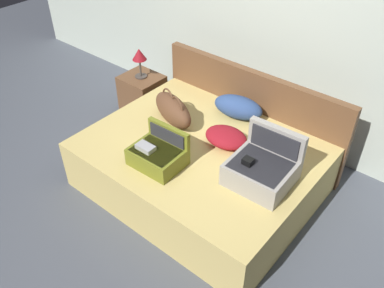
# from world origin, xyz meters

# --- Properties ---
(ground_plane) EXTENTS (12.00, 12.00, 0.00)m
(ground_plane) POSITION_xyz_m (0.00, 0.00, 0.00)
(ground_plane) COLOR #4C515B
(back_wall) EXTENTS (8.00, 0.10, 2.60)m
(back_wall) POSITION_xyz_m (0.00, 1.65, 1.30)
(back_wall) COLOR #B7C1B2
(back_wall) RESTS_ON ground
(bed) EXTENTS (2.03, 1.58, 0.50)m
(bed) POSITION_xyz_m (0.00, 0.40, 0.25)
(bed) COLOR tan
(bed) RESTS_ON ground
(headboard) EXTENTS (2.07, 0.08, 0.91)m
(headboard) POSITION_xyz_m (0.00, 1.23, 0.45)
(headboard) COLOR brown
(headboard) RESTS_ON ground
(hard_case_large) EXTENTS (0.51, 0.49, 0.41)m
(hard_case_large) POSITION_xyz_m (0.65, 0.37, 0.62)
(hard_case_large) COLOR gray
(hard_case_large) RESTS_ON bed
(hard_case_medium) EXTENTS (0.44, 0.36, 0.31)m
(hard_case_medium) POSITION_xyz_m (-0.13, -0.01, 0.60)
(hard_case_medium) COLOR olive
(hard_case_medium) RESTS_ON bed
(duffel_bag) EXTENTS (0.61, 0.40, 0.32)m
(duffel_bag) POSITION_xyz_m (-0.45, 0.54, 0.64)
(duffel_bag) COLOR brown
(duffel_bag) RESTS_ON bed
(pillow_near_headboard) EXTENTS (0.53, 0.34, 0.21)m
(pillow_near_headboard) POSITION_xyz_m (-0.02, 1.01, 0.61)
(pillow_near_headboard) COLOR navy
(pillow_near_headboard) RESTS_ON bed
(pillow_center_head) EXTENTS (0.41, 0.32, 0.14)m
(pillow_center_head) POSITION_xyz_m (0.15, 0.58, 0.57)
(pillow_center_head) COLOR maroon
(pillow_center_head) RESTS_ON bed
(nightstand) EXTENTS (0.44, 0.40, 0.52)m
(nightstand) POSITION_xyz_m (-1.30, 0.94, 0.26)
(nightstand) COLOR brown
(nightstand) RESTS_ON ground
(table_lamp) EXTENTS (0.16, 0.16, 0.34)m
(table_lamp) POSITION_xyz_m (-1.30, 0.94, 0.77)
(table_lamp) COLOR #3F3833
(table_lamp) RESTS_ON nightstand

